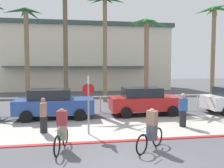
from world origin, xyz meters
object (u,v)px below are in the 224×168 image
Objects in this scene: stop_sign_bike_lane at (88,96)px; palm_tree_1 at (26,35)px; palm_tree_4 at (147,38)px; car_blue_1 at (54,103)px; cyclist_blue_1 at (151,130)px; palm_tree_3 at (105,23)px; car_red_2 at (145,101)px; pedestrian_1 at (44,117)px; pedestrian_0 at (183,111)px; palm_tree_5 at (214,31)px; palm_tree_2 at (65,19)px; cyclist_teal_0 at (62,130)px.

palm_tree_1 is (-4.28, 8.93, 3.76)m from stop_sign_bike_lane.
palm_tree_4 reaches higher than car_blue_1.
cyclist_blue_1 is at bearing -60.20° from palm_tree_1.
palm_tree_1 is 6.41m from palm_tree_3.
car_red_2 is at bearing 75.24° from cyclist_blue_1.
palm_tree_4 is 4.21× the size of pedestrian_1.
stop_sign_bike_lane reaches higher than car_blue_1.
pedestrian_0 is (2.56, 2.77, 0.08)m from cyclist_blue_1.
car_red_2 is (5.46, 0.22, 0.00)m from car_blue_1.
palm_tree_4 is 10.60m from pedestrian_1.
palm_tree_3 is 5.63× the size of pedestrian_1.
palm_tree_5 is (9.30, -1.10, -0.57)m from palm_tree_3.
cyclist_blue_1 is at bearing -46.49° from stop_sign_bike_lane.
palm_tree_2 reaches higher than palm_tree_4.
stop_sign_bike_lane is 0.27× the size of palm_tree_2.
car_blue_1 is at bearing 97.96° from cyclist_teal_0.
palm_tree_2 is at bearing 91.20° from cyclist_teal_0.
palm_tree_4 is 10.86m from cyclist_blue_1.
car_blue_1 reaches higher than cyclist_teal_0.
cyclist_blue_1 is at bearing -33.81° from pedestrian_1.
cyclist_teal_0 is 1.07× the size of pedestrian_0.
palm_tree_1 reaches higher than car_red_2.
palm_tree_1 is 1.72× the size of car_red_2.
palm_tree_4 is at bearing 56.22° from stop_sign_bike_lane.
palm_tree_3 is 11.18m from pedestrian_0.
cyclist_teal_0 is (-4.72, -5.47, -0.18)m from car_red_2.
palm_tree_2 is 12.34m from cyclist_teal_0.
palm_tree_2 is at bearing 98.07° from stop_sign_bike_lane.
palm_tree_5 reaches higher than car_blue_1.
palm_tree_4 is (6.14, -1.72, -1.58)m from palm_tree_2.
car_red_2 is 2.45× the size of cyclist_teal_0.
pedestrian_1 is at bearing -135.31° from palm_tree_4.
palm_tree_3 reaches higher than palm_tree_5.
palm_tree_5 is (12.55, -0.41, -0.71)m from palm_tree_2.
palm_tree_3 reaches higher than cyclist_blue_1.
stop_sign_bike_lane reaches higher than cyclist_teal_0.
palm_tree_5 is (6.41, 1.31, 0.88)m from palm_tree_4.
pedestrian_1 reaches higher than cyclist_blue_1.
pedestrian_0 is at bearing 21.85° from cyclist_teal_0.
palm_tree_1 is 9.30m from palm_tree_4.
car_blue_1 is 1.00× the size of car_red_2.
car_blue_1 is (2.49, -5.42, -4.57)m from palm_tree_1.
pedestrian_1 is at bearing -179.68° from pedestrian_0.
pedestrian_0 is (6.45, -2.96, -0.10)m from car_blue_1.
car_red_2 is 6.15m from cyclist_blue_1.
palm_tree_2 is 1.17× the size of palm_tree_5.
stop_sign_bike_lane is 1.53× the size of pedestrian_0.
palm_tree_3 is 9.38m from palm_tree_5.
pedestrian_0 is at bearing -91.74° from palm_tree_4.
palm_tree_4 is 3.73× the size of cyclist_teal_0.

